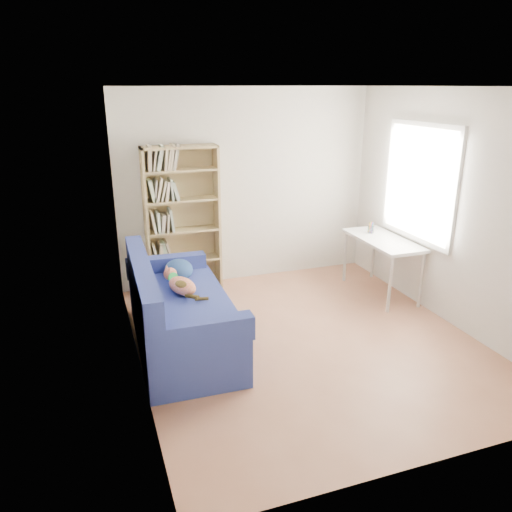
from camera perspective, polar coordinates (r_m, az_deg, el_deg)
The scene contains 6 objects.
ground at distance 5.50m, azimuth 5.68°, elevation -9.51°, with size 4.00×4.00×0.00m, color #9C6146.
room_shell at distance 5.01m, azimuth 7.16°, elevation 7.57°, with size 3.54×4.04×2.62m.
sofa at distance 5.27m, azimuth -8.94°, elevation -6.59°, with size 0.98×1.98×0.97m.
bookshelf at distance 6.54m, azimuth -8.37°, elevation 3.38°, with size 0.95×0.30×1.90m.
desk at distance 6.60m, azimuth 14.29°, elevation 1.30°, with size 0.54×1.19×0.75m.
pen_cup at distance 6.79m, azimuth 12.99°, elevation 3.06°, with size 0.08×0.08×0.15m.
Camera 1 is at (-2.09, -4.36, 2.62)m, focal length 35.00 mm.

